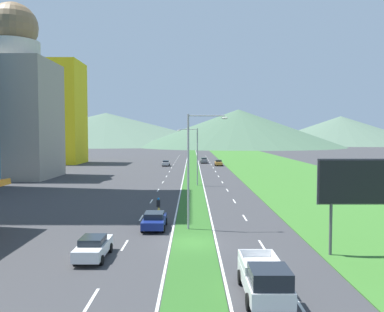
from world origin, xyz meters
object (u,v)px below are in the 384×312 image
billboard_roadside (362,185)px  car_0 (93,247)px  car_3 (204,160)px  car_4 (166,163)px  car_1 (219,163)px  pickup_truck_0 (265,280)px  motorcycle_rider (159,208)px  street_lamp_near (193,163)px  car_2 (155,220)px  street_lamp_mid (195,153)px

billboard_roadside → car_0: (-17.96, -0.59, -4.06)m
car_3 → car_4: bearing=-44.3°
car_1 → pickup_truck_0: bearing=-2.2°
car_0 → motorcycle_rider: bearing=-12.4°
street_lamp_near → car_1: (6.88, 70.09, -4.97)m
car_4 → motorcycle_rider: bearing=-177.0°
car_0 → car_4: bearing=0.2°
car_4 → car_2: bearing=-177.1°
street_lamp_near → motorcycle_rider: street_lamp_near is taller
billboard_roadside → motorcycle_rider: 20.55m
car_3 → pickup_truck_0: pickup_truck_0 is taller
car_2 → pickup_truck_0: (6.91, -14.86, 0.23)m
car_1 → billboard_roadside: bearing=3.3°
pickup_truck_0 → billboard_roadside: bearing=132.2°
street_lamp_near → car_4: bearing=95.7°
car_0 → car_1: 79.28m
motorcycle_rider → car_0: bearing=167.6°
pickup_truck_0 → motorcycle_rider: bearing=-161.2°
street_lamp_mid → car_0: size_ratio=2.08×
car_1 → motorcycle_rider: 64.76m
street_lamp_near → car_4: (-6.81, 68.86, -4.99)m
car_4 → pickup_truck_0: size_ratio=0.77×
car_1 → car_4: (-13.70, -1.24, -0.02)m
street_lamp_mid → car_4: size_ratio=2.20×
car_4 → motorcycle_rider: size_ratio=2.08×
street_lamp_mid → car_3: size_ratio=2.05×
car_1 → street_lamp_mid: bearing=-9.0°
billboard_roadside → car_2: 17.13m
car_0 → car_4: (-0.22, 76.89, -0.01)m
car_3 → car_4: (-10.18, -10.42, -0.03)m
car_0 → motorcycle_rider: 14.53m
car_0 → motorcycle_rider: motorcycle_rider is taller
car_1 → car_4: 13.75m
car_0 → pickup_truck_0: 12.06m
car_0 → car_4: 76.89m
car_4 → motorcycle_rider: (3.34, -62.69, -0.01)m
car_0 → car_3: 87.87m
car_0 → car_1: (13.47, 78.12, 0.01)m
street_lamp_mid → car_1: size_ratio=2.02×
street_lamp_mid → car_2: (-3.75, -29.00, -4.57)m
street_lamp_mid → car_1: (6.47, 40.76, -4.54)m
street_lamp_mid → car_0: (-7.00, -37.36, -4.55)m
car_1 → street_lamp_near: bearing=-5.6°
billboard_roadside → car_1: bearing=93.3°
street_lamp_near → pickup_truck_0: size_ratio=1.84×
car_2 → car_1: bearing=-8.3°
pickup_truck_0 → car_1: bearing=177.8°
street_lamp_mid → motorcycle_rider: (-3.89, -23.17, -4.57)m
motorcycle_rider → street_lamp_mid: bearing=-9.5°
street_lamp_near → billboard_roadside: (11.37, -7.44, -0.91)m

